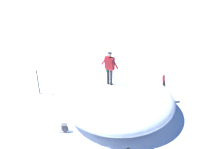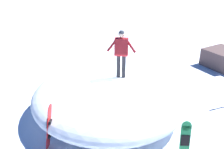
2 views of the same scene
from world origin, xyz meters
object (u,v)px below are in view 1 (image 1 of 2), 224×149
snowboarder_standing (110,65)px  snowboard_primary_upright (164,88)px  trail_marker_pole (38,81)px  backpack_far (65,128)px  snowboard_secondary_upright (107,70)px

snowboarder_standing → snowboard_primary_upright: (-3.07, 0.72, -1.79)m
snowboard_primary_upright → trail_marker_pole: (6.03, -4.30, -0.03)m
backpack_far → snowboarder_standing: bearing=-167.9°
snowboarder_standing → trail_marker_pole: snowboarder_standing is taller
backpack_far → trail_marker_pole: (0.23, -4.17, 0.63)m
snowboard_secondary_upright → backpack_far: bearing=41.2°
snowboard_primary_upright → backpack_far: bearing=-1.3°
trail_marker_pole → snowboarder_standing: bearing=129.6°
snowboard_secondary_upright → snowboarder_standing: bearing=64.7°
snowboard_secondary_upright → trail_marker_pole: (4.42, -0.50, 0.03)m
snowboarder_standing → backpack_far: (2.73, 0.59, -2.45)m
snowboard_secondary_upright → trail_marker_pole: 4.45m
snowboard_primary_upright → trail_marker_pole: 7.41m
backpack_far → trail_marker_pole: size_ratio=0.33×
backpack_far → snowboard_secondary_upright: bearing=-138.8°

